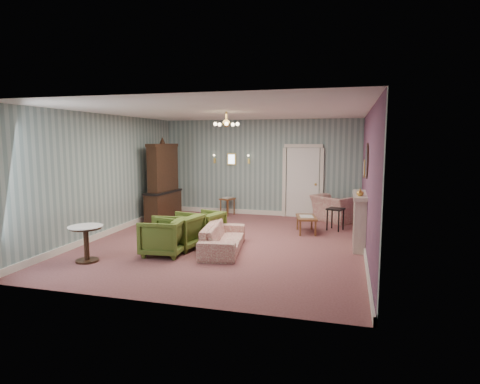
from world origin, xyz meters
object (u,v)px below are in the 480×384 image
(sofa_chintz, at_px, (223,233))
(fireplace, at_px, (359,220))
(coffee_table, at_px, (306,225))
(wingback_chair, at_px, (336,204))
(side_table_black, at_px, (335,219))
(olive_chair_c, at_px, (205,225))
(pedestal_table, at_px, (86,244))
(dresser, at_px, (163,180))
(olive_chair_a, at_px, (163,235))
(olive_chair_b, at_px, (180,230))

(sofa_chintz, relative_size, fireplace, 1.33)
(fireplace, xyz_separation_m, coffee_table, (-1.23, 1.00, -0.37))
(wingback_chair, height_order, side_table_black, wingback_chair)
(sofa_chintz, bearing_deg, fireplace, -77.28)
(olive_chair_c, bearing_deg, wingback_chair, 153.88)
(fireplace, distance_m, pedestal_table, 5.58)
(olive_chair_c, distance_m, sofa_chintz, 0.94)
(pedestal_table, bearing_deg, dresser, 95.04)
(olive_chair_c, relative_size, wingback_chair, 0.65)
(olive_chair_c, bearing_deg, fireplace, 113.05)
(fireplace, xyz_separation_m, side_table_black, (-0.54, 1.46, -0.29))
(sofa_chintz, distance_m, fireplace, 2.94)
(olive_chair_c, height_order, wingback_chair, wingback_chair)
(wingback_chair, bearing_deg, coffee_table, 109.15)
(wingback_chair, height_order, coffee_table, wingback_chair)
(olive_chair_c, bearing_deg, sofa_chintz, 60.47)
(fireplace, bearing_deg, dresser, 164.03)
(side_table_black, bearing_deg, wingback_chair, 91.40)
(olive_chair_a, bearing_deg, sofa_chintz, 115.62)
(pedestal_table, bearing_deg, wingback_chair, 49.28)
(fireplace, relative_size, pedestal_table, 2.02)
(coffee_table, height_order, pedestal_table, pedestal_table)
(olive_chair_b, xyz_separation_m, dresser, (-1.69, 2.66, 0.75))
(olive_chair_a, distance_m, pedestal_table, 1.44)
(dresser, distance_m, coffee_table, 4.26)
(olive_chair_a, height_order, olive_chair_c, olive_chair_a)
(dresser, distance_m, fireplace, 5.60)
(olive_chair_b, xyz_separation_m, pedestal_table, (-1.33, -1.35, -0.06))
(coffee_table, bearing_deg, olive_chair_a, -133.71)
(sofa_chintz, distance_m, wingback_chair, 4.31)
(olive_chair_a, bearing_deg, side_table_black, 129.23)
(olive_chair_b, relative_size, side_table_black, 1.41)
(coffee_table, bearing_deg, olive_chair_c, -147.36)
(olive_chair_b, distance_m, dresser, 3.24)
(dresser, xyz_separation_m, coffee_table, (4.12, -0.53, -0.95))
(side_table_black, bearing_deg, dresser, 179.13)
(olive_chair_c, height_order, dresser, dresser)
(olive_chair_a, xyz_separation_m, olive_chair_c, (0.41, 1.30, -0.04))
(dresser, xyz_separation_m, side_table_black, (4.81, -0.07, -0.87))
(olive_chair_a, relative_size, olive_chair_b, 1.01)
(olive_chair_a, bearing_deg, olive_chair_b, 162.00)
(olive_chair_b, bearing_deg, fireplace, 118.52)
(fireplace, distance_m, coffee_table, 1.63)
(dresser, relative_size, fireplace, 1.66)
(sofa_chintz, xyz_separation_m, side_table_black, (2.19, 2.52, -0.08))
(olive_chair_b, bearing_deg, olive_chair_c, 171.13)
(dresser, bearing_deg, olive_chair_a, -59.26)
(wingback_chair, distance_m, coffee_table, 1.81)
(dresser, xyz_separation_m, pedestal_table, (0.35, -4.01, -0.81))
(olive_chair_a, xyz_separation_m, wingback_chair, (3.22, 4.35, 0.09))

